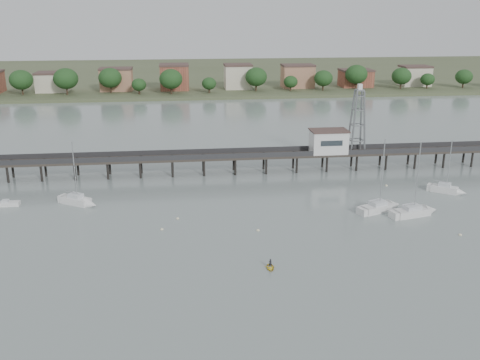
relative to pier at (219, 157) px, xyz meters
The scene contains 13 objects.
ground_plane 60.12m from the pier, 90.00° to the right, with size 500.00×500.00×0.00m, color slate.
pier is the anchor object (origin of this frame).
pier_building 25.16m from the pier, ahead, with size 8.40×5.40×5.30m.
lattice_tower 32.34m from the pier, ahead, with size 3.20×3.20×15.50m.
sailboat_e 48.86m from the pier, 22.90° to the right, with size 6.67×5.63×11.40m.
sailboat_c 38.94m from the pier, 43.26° to the right, with size 9.02×5.72×14.36m.
sailboat_d 44.92m from the pier, 41.35° to the right, with size 9.14×4.59×14.46m.
sailboat_b 32.80m from the pier, 147.67° to the right, with size 7.78×6.11×12.90m.
white_tender 44.21m from the pier, 158.05° to the right, with size 3.57×1.53×1.38m.
yellow_dinghy 47.45m from the pier, 85.59° to the right, with size 1.61×0.47×2.26m, color gold.
dinghy_occupant 47.45m from the pier, 85.59° to the right, with size 0.46×1.26×0.30m, color black.
mooring_buoys 28.95m from the pier, 86.68° to the right, with size 80.26×26.54×0.39m.
far_shore 179.60m from the pier, 89.89° to the left, with size 500.00×170.00×10.40m.
Camera 1 is at (-8.53, -55.01, 35.54)m, focal length 40.00 mm.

